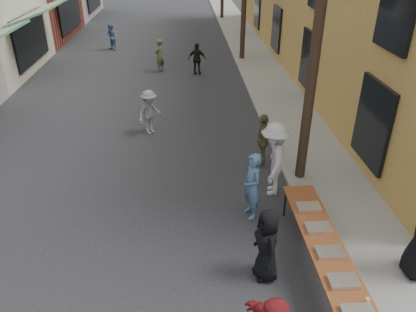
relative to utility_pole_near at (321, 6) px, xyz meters
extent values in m
plane|color=#28282B|center=(-4.30, -3.00, -4.50)|extent=(120.00, 120.00, 0.00)
cube|color=gray|center=(0.70, 12.00, -4.45)|extent=(2.20, 60.00, 0.10)
cylinder|color=#2D2116|center=(0.00, 0.00, 0.00)|extent=(0.26, 0.26, 9.00)
cube|color=maroon|center=(-0.50, -3.49, -3.77)|extent=(0.70, 4.00, 0.04)
cylinder|color=black|center=(-0.79, -1.61, -4.14)|extent=(0.04, 0.04, 0.71)
cylinder|color=black|center=(-0.21, -1.61, -4.14)|extent=(0.04, 0.04, 0.71)
cube|color=#B2B2B7|center=(-0.50, -4.49, -3.71)|extent=(0.50, 0.33, 0.08)
cube|color=tan|center=(-0.50, -3.79, -3.71)|extent=(0.50, 0.33, 0.08)
cube|color=#B2B2B7|center=(-0.50, -3.09, -3.71)|extent=(0.50, 0.33, 0.08)
cube|color=tan|center=(-0.50, -2.39, -3.71)|extent=(0.50, 0.33, 0.08)
imported|color=black|center=(-1.60, -3.50, -3.73)|extent=(0.60, 0.82, 1.53)
imported|color=#50739B|center=(-1.59, -1.56, -3.68)|extent=(0.53, 0.68, 1.64)
imported|color=beige|center=(-0.90, -0.60, -3.53)|extent=(1.00, 1.39, 1.93)
imported|color=olive|center=(-0.90, 0.88, -3.72)|extent=(0.52, 0.96, 1.56)
imported|color=gray|center=(-4.26, 3.18, -3.75)|extent=(1.05, 1.09, 1.49)
imported|color=black|center=(-2.45, 9.60, -3.77)|extent=(0.92, 0.53, 1.47)
imported|color=brown|center=(-4.24, 10.15, -3.72)|extent=(0.60, 0.68, 1.56)
imported|color=#5675A6|center=(-7.17, 14.48, -3.76)|extent=(0.90, 0.90, 1.47)
camera|label=1|loc=(-3.05, -9.28, 1.38)|focal=35.00mm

